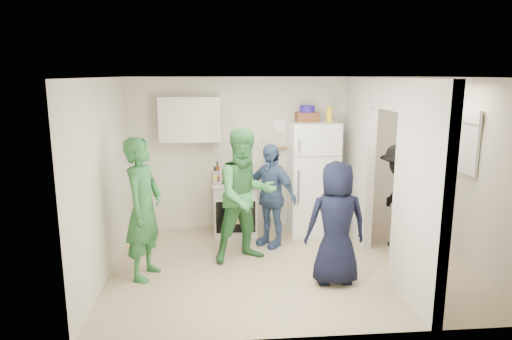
# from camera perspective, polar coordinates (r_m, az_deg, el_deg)

# --- Properties ---
(floor) EXTENTS (4.80, 4.80, 0.00)m
(floor) POSITION_cam_1_polar(r_m,az_deg,el_deg) (6.32, 4.54, -11.84)
(floor) COLOR tan
(floor) RESTS_ON ground
(wall_back) EXTENTS (4.80, 0.00, 4.80)m
(wall_back) POSITION_cam_1_polar(r_m,az_deg,el_deg) (7.58, 2.60, 2.09)
(wall_back) COLOR silver
(wall_back) RESTS_ON floor
(wall_front) EXTENTS (4.80, 0.00, 4.80)m
(wall_front) POSITION_cam_1_polar(r_m,az_deg,el_deg) (4.32, 8.52, -5.63)
(wall_front) COLOR silver
(wall_front) RESTS_ON floor
(wall_left) EXTENTS (0.00, 3.40, 3.40)m
(wall_left) POSITION_cam_1_polar(r_m,az_deg,el_deg) (6.01, -18.43, -1.11)
(wall_left) COLOR silver
(wall_left) RESTS_ON floor
(wall_right) EXTENTS (0.00, 3.40, 3.40)m
(wall_right) POSITION_cam_1_polar(r_m,az_deg,el_deg) (6.76, 25.24, -0.27)
(wall_right) COLOR silver
(wall_right) RESTS_ON floor
(ceiling) EXTENTS (4.80, 4.80, 0.00)m
(ceiling) POSITION_cam_1_polar(r_m,az_deg,el_deg) (5.79, 4.96, 11.45)
(ceiling) COLOR white
(ceiling) RESTS_ON wall_back
(partition_pier_back) EXTENTS (0.12, 1.20, 2.50)m
(partition_pier_back) POSITION_cam_1_polar(r_m,az_deg,el_deg) (7.26, 12.66, 1.37)
(partition_pier_back) COLOR silver
(partition_pier_back) RESTS_ON floor
(partition_pier_front) EXTENTS (0.12, 1.20, 2.50)m
(partition_pier_front) POSITION_cam_1_polar(r_m,az_deg,el_deg) (5.26, 19.83, -3.04)
(partition_pier_front) COLOR silver
(partition_pier_front) RESTS_ON floor
(partition_header) EXTENTS (0.12, 1.00, 0.40)m
(partition_header) POSITION_cam_1_polar(r_m,az_deg,el_deg) (6.11, 16.22, 9.18)
(partition_header) COLOR silver
(partition_header) RESTS_ON partition_pier_back
(stove) EXTENTS (0.71, 0.59, 0.84)m
(stove) POSITION_cam_1_polar(r_m,az_deg,el_deg) (7.39, -2.65, -4.77)
(stove) COLOR white
(stove) RESTS_ON floor
(upper_cabinet) EXTENTS (0.95, 0.34, 0.70)m
(upper_cabinet) POSITION_cam_1_polar(r_m,az_deg,el_deg) (7.27, -8.25, 6.33)
(upper_cabinet) COLOR silver
(upper_cabinet) RESTS_ON wall_back
(fridge) EXTENTS (0.74, 0.72, 1.80)m
(fridge) POSITION_cam_1_polar(r_m,az_deg,el_deg) (7.39, 7.06, -1.00)
(fridge) COLOR white
(fridge) RESTS_ON floor
(wicker_basket) EXTENTS (0.35, 0.25, 0.15)m
(wicker_basket) POSITION_cam_1_polar(r_m,az_deg,el_deg) (7.26, 6.40, 6.60)
(wicker_basket) COLOR brown
(wicker_basket) RESTS_ON fridge
(blue_bowl) EXTENTS (0.24, 0.24, 0.11)m
(blue_bowl) POSITION_cam_1_polar(r_m,az_deg,el_deg) (7.25, 6.42, 7.63)
(blue_bowl) COLOR navy
(blue_bowl) RESTS_ON wicker_basket
(yellow_cup_stack_top) EXTENTS (0.09, 0.09, 0.25)m
(yellow_cup_stack_top) POSITION_cam_1_polar(r_m,az_deg,el_deg) (7.18, 9.17, 6.87)
(yellow_cup_stack_top) COLOR yellow
(yellow_cup_stack_top) RESTS_ON fridge
(wall_clock) EXTENTS (0.22, 0.02, 0.22)m
(wall_clock) POSITION_cam_1_polar(r_m,az_deg,el_deg) (7.50, 3.03, 5.45)
(wall_clock) COLOR white
(wall_clock) RESTS_ON wall_back
(spice_shelf) EXTENTS (0.35, 0.08, 0.03)m
(spice_shelf) POSITION_cam_1_polar(r_m,az_deg,el_deg) (7.51, 2.65, 2.77)
(spice_shelf) COLOR olive
(spice_shelf) RESTS_ON wall_back
(nook_window) EXTENTS (0.03, 0.70, 0.80)m
(nook_window) POSITION_cam_1_polar(r_m,az_deg,el_deg) (6.85, 24.56, 3.35)
(nook_window) COLOR black
(nook_window) RESTS_ON wall_right
(nook_window_frame) EXTENTS (0.04, 0.76, 0.86)m
(nook_window_frame) POSITION_cam_1_polar(r_m,az_deg,el_deg) (6.84, 24.45, 3.36)
(nook_window_frame) COLOR white
(nook_window_frame) RESTS_ON wall_right
(nook_valance) EXTENTS (0.04, 0.82, 0.18)m
(nook_valance) POSITION_cam_1_polar(r_m,az_deg,el_deg) (6.80, 24.52, 6.27)
(nook_valance) COLOR white
(nook_valance) RESTS_ON wall_right
(yellow_cup_stack_stove) EXTENTS (0.09, 0.09, 0.25)m
(yellow_cup_stack_stove) POSITION_cam_1_polar(r_m,az_deg,el_deg) (7.03, -3.59, -1.03)
(yellow_cup_stack_stove) COLOR orange
(yellow_cup_stack_stove) RESTS_ON stove
(red_cup) EXTENTS (0.09, 0.09, 0.12)m
(red_cup) POSITION_cam_1_polar(r_m,az_deg,el_deg) (7.08, -0.84, -1.46)
(red_cup) COLOR #B20B11
(red_cup) RESTS_ON stove
(person_green_left) EXTENTS (0.60, 0.75, 1.80)m
(person_green_left) POSITION_cam_1_polar(r_m,az_deg,el_deg) (5.87, -13.88, -4.72)
(person_green_left) COLOR #2F7741
(person_green_left) RESTS_ON floor
(person_green_center) EXTENTS (1.07, 0.95, 1.84)m
(person_green_center) POSITION_cam_1_polar(r_m,az_deg,el_deg) (6.22, -1.28, -3.23)
(person_green_center) COLOR #3C894A
(person_green_center) RESTS_ON floor
(person_denim) EXTENTS (0.91, 0.91, 1.55)m
(person_denim) POSITION_cam_1_polar(r_m,az_deg,el_deg) (6.79, 1.80, -3.19)
(person_denim) COLOR #394E7D
(person_denim) RESTS_ON floor
(person_navy) EXTENTS (0.76, 0.50, 1.54)m
(person_navy) POSITION_cam_1_polar(r_m,az_deg,el_deg) (5.65, 10.00, -6.58)
(person_navy) COLOR black
(person_navy) RESTS_ON floor
(person_nook) EXTENTS (0.75, 1.10, 1.56)m
(person_nook) POSITION_cam_1_polar(r_m,az_deg,el_deg) (6.97, 17.34, -3.27)
(person_nook) COLOR black
(person_nook) RESTS_ON floor
(bottle_a) EXTENTS (0.07, 0.07, 0.33)m
(bottle_a) POSITION_cam_1_polar(r_m,az_deg,el_deg) (7.35, -4.85, -0.17)
(bottle_a) COLOR brown
(bottle_a) RESTS_ON stove
(bottle_b) EXTENTS (0.07, 0.07, 0.28)m
(bottle_b) POSITION_cam_1_polar(r_m,az_deg,el_deg) (7.17, -4.00, -0.66)
(bottle_b) COLOR #194D20
(bottle_b) RESTS_ON stove
(bottle_c) EXTENTS (0.07, 0.07, 0.30)m
(bottle_c) POSITION_cam_1_polar(r_m,az_deg,el_deg) (7.37, -3.42, -0.23)
(bottle_c) COLOR #ABB2BA
(bottle_c) RESTS_ON stove
(bottle_d) EXTENTS (0.06, 0.06, 0.26)m
(bottle_d) POSITION_cam_1_polar(r_m,az_deg,el_deg) (7.19, -2.64, -0.70)
(bottle_d) COLOR #662F11
(bottle_d) RESTS_ON stove
(bottle_e) EXTENTS (0.08, 0.08, 0.28)m
(bottle_e) POSITION_cam_1_polar(r_m,az_deg,el_deg) (7.43, -1.90, -0.18)
(bottle_e) COLOR gray
(bottle_e) RESTS_ON stove
(bottle_f) EXTENTS (0.08, 0.08, 0.29)m
(bottle_f) POSITION_cam_1_polar(r_m,az_deg,el_deg) (7.27, -1.40, -0.41)
(bottle_f) COLOR #184427
(bottle_f) RESTS_ON stove
(bottle_g) EXTENTS (0.07, 0.07, 0.28)m
(bottle_g) POSITION_cam_1_polar(r_m,az_deg,el_deg) (7.41, -0.79, -0.22)
(bottle_g) COLOR olive
(bottle_g) RESTS_ON stove
(bottle_h) EXTENTS (0.08, 0.08, 0.29)m
(bottle_h) POSITION_cam_1_polar(r_m,az_deg,el_deg) (7.12, -5.18, -0.71)
(bottle_h) COLOR #A1A6AD
(bottle_h) RESTS_ON stove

